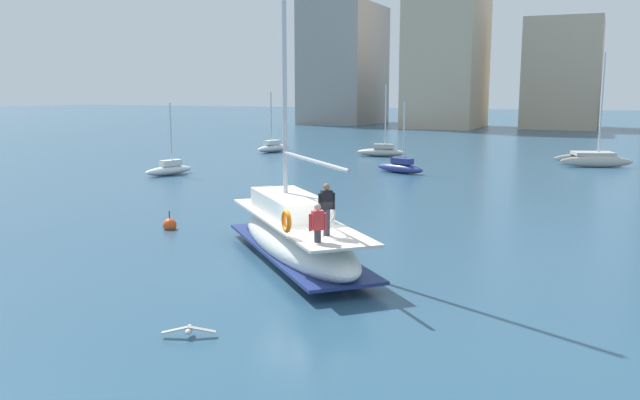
% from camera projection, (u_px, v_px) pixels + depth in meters
% --- Properties ---
extents(ground_plane, '(400.00, 400.00, 0.00)m').
position_uv_depth(ground_plane, '(303.00, 277.00, 20.50)').
color(ground_plane, '#284C66').
extents(main_sailboat, '(8.40, 8.57, 14.35)m').
position_uv_depth(main_sailboat, '(296.00, 234.00, 22.40)').
color(main_sailboat, white).
rests_on(main_sailboat, ground).
extents(moored_sloop_near, '(4.48, 1.54, 6.27)m').
position_uv_depth(moored_sloop_near, '(382.00, 151.00, 58.11)').
color(moored_sloop_near, '#B7B2A8').
rests_on(moored_sloop_near, ground).
extents(moored_sloop_far, '(5.86, 4.06, 8.64)m').
position_uv_depth(moored_sloop_far, '(593.00, 158.00, 50.86)').
color(moored_sloop_far, '#B7B2A8').
rests_on(moored_sloop_far, ground).
extents(moored_catamaran, '(1.94, 4.65, 5.66)m').
position_uv_depth(moored_catamaran, '(274.00, 147.00, 62.37)').
color(moored_catamaran, silver).
rests_on(moored_catamaran, ground).
extents(moored_cutter_left, '(1.94, 3.99, 4.94)m').
position_uv_depth(moored_cutter_left, '(169.00, 169.00, 45.33)').
color(moored_cutter_left, silver).
rests_on(moored_cutter_left, ground).
extents(moored_cutter_right, '(4.14, 2.54, 5.04)m').
position_uv_depth(moored_cutter_right, '(400.00, 167.00, 46.45)').
color(moored_cutter_right, navy).
rests_on(moored_cutter_right, ground).
extents(seagull, '(1.20, 0.69, 0.18)m').
position_uv_depth(seagull, '(189.00, 330.00, 15.46)').
color(seagull, silver).
rests_on(seagull, ground).
extents(mooring_buoy, '(0.57, 0.57, 0.89)m').
position_uv_depth(mooring_buoy, '(170.00, 225.00, 27.57)').
color(mooring_buoy, '#EA4C19').
rests_on(mooring_buoy, ground).
extents(waterfront_buildings, '(80.92, 22.21, 27.56)m').
position_uv_depth(waterfront_buildings, '(539.00, 56.00, 100.94)').
color(waterfront_buildings, gray).
rests_on(waterfront_buildings, ground).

